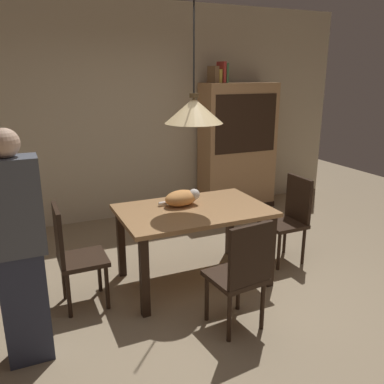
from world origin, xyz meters
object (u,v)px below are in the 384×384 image
(dining_table, at_px, (194,219))
(chair_left_side, at_px, (73,252))
(hutch_bookcase, at_px, (237,150))
(book_yellow_short, at_px, (218,76))
(book_green_slim, at_px, (224,73))
(chair_near_front, at_px, (241,272))
(book_brown_thick, at_px, (213,74))
(chair_right_side, at_px, (290,216))
(pendant_lamp, at_px, (194,110))
(book_red_tall, at_px, (221,72))
(person_standing, at_px, (19,251))
(cat_sleeping, at_px, (182,198))

(dining_table, relative_size, chair_left_side, 1.51)
(dining_table, distance_m, hutch_bookcase, 2.38)
(book_yellow_short, xyz_separation_m, book_green_slim, (0.11, 0.00, 0.04))
(chair_near_front, xyz_separation_m, book_brown_thick, (1.09, 2.70, 1.45))
(hutch_bookcase, xyz_separation_m, book_green_slim, (-0.24, 0.00, 1.09))
(dining_table, height_order, chair_right_side, chair_right_side)
(chair_left_side, xyz_separation_m, chair_near_front, (1.14, -0.88, 0.00))
(pendant_lamp, distance_m, book_red_tall, 2.22)
(dining_table, height_order, chair_near_front, chair_near_front)
(book_red_tall, relative_size, book_green_slim, 1.08)
(book_green_slim, height_order, person_standing, book_green_slim)
(book_brown_thick, bearing_deg, person_standing, -137.96)
(dining_table, xyz_separation_m, chair_right_side, (1.13, 0.00, -0.14))
(chair_left_side, distance_m, chair_right_side, 2.26)
(pendant_lamp, relative_size, hutch_bookcase, 0.70)
(book_red_tall, height_order, person_standing, book_red_tall)
(person_standing, bearing_deg, book_brown_thick, 42.04)
(pendant_lamp, bearing_deg, book_red_tall, 55.96)
(cat_sleeping, height_order, hutch_bookcase, hutch_bookcase)
(pendant_lamp, distance_m, book_green_slim, 2.24)
(chair_right_side, distance_m, hutch_bookcase, 1.90)
(chair_near_front, distance_m, book_red_tall, 3.31)
(book_green_slim, bearing_deg, dining_table, -125.08)
(chair_right_side, relative_size, hutch_bookcase, 0.50)
(book_green_slim, relative_size, person_standing, 0.16)
(hutch_bookcase, height_order, book_yellow_short, book_yellow_short)
(chair_right_side, xyz_separation_m, book_yellow_short, (0.04, 1.82, 1.43))
(hutch_bookcase, distance_m, person_standing, 3.86)
(chair_right_side, relative_size, book_red_tall, 3.32)
(chair_right_side, xyz_separation_m, pendant_lamp, (-1.13, -0.00, 1.15))
(chair_near_front, relative_size, pendant_lamp, 0.72)
(book_brown_thick, xyz_separation_m, book_green_slim, (0.18, 0.00, 0.02))
(chair_left_side, height_order, book_red_tall, book_red_tall)
(dining_table, relative_size, book_green_slim, 5.38)
(cat_sleeping, xyz_separation_m, book_red_tall, (1.29, 1.69, 1.16))
(chair_left_side, height_order, chair_near_front, same)
(chair_near_front, relative_size, book_red_tall, 3.32)
(book_yellow_short, bearing_deg, chair_right_side, -91.34)
(chair_near_front, bearing_deg, chair_right_side, 38.13)
(hutch_bookcase, distance_m, book_red_tall, 1.14)
(chair_near_front, distance_m, pendant_lamp, 1.45)
(chair_left_side, bearing_deg, book_brown_thick, 39.19)
(cat_sleeping, height_order, pendant_lamp, pendant_lamp)
(book_brown_thick, relative_size, book_yellow_short, 1.20)
(book_red_tall, bearing_deg, book_brown_thick, 180.00)
(chair_right_side, height_order, book_yellow_short, book_yellow_short)
(chair_left_side, bearing_deg, cat_sleeping, 7.10)
(book_brown_thick, bearing_deg, pendant_lamp, -121.22)
(person_standing, bearing_deg, book_red_tall, 40.71)
(pendant_lamp, relative_size, book_green_slim, 5.00)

